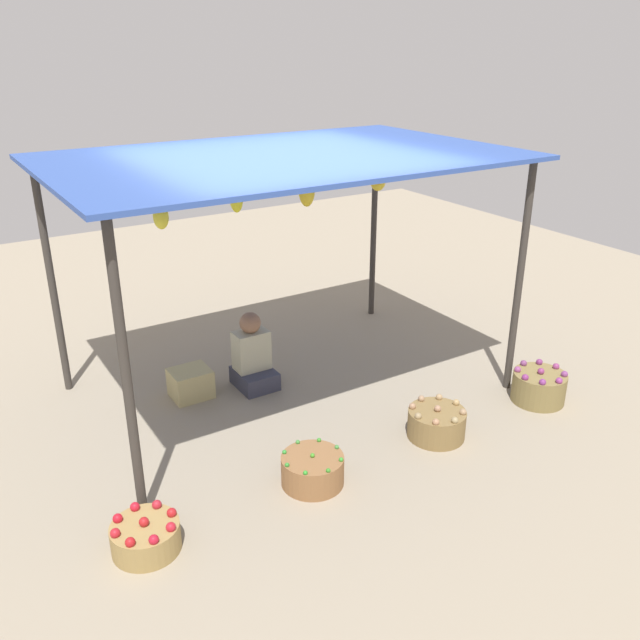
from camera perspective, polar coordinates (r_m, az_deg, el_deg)
ground_plane at (r=6.75m, az=-2.73°, el=-5.76°), size 14.00×14.00×0.00m
market_stall_structure at (r=6.03m, az=-3.08°, el=12.60°), size 4.03×2.61×2.30m
vendor_person at (r=6.69m, az=-5.76°, el=-3.27°), size 0.36×0.44×0.78m
basket_red_apples at (r=4.92m, az=-14.63°, el=-17.40°), size 0.47×0.47×0.26m
basket_green_chilies at (r=5.35m, az=-0.64°, el=-12.64°), size 0.49×0.49×0.27m
basket_potatoes at (r=6.00m, az=9.89°, el=-8.65°), size 0.50×0.50×0.31m
basket_purple_onions at (r=6.78m, az=18.14°, el=-5.41°), size 0.50×0.50×0.35m
wooden_crate_near_vendor at (r=6.64m, az=-10.96°, el=-5.31°), size 0.38×0.33×0.28m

